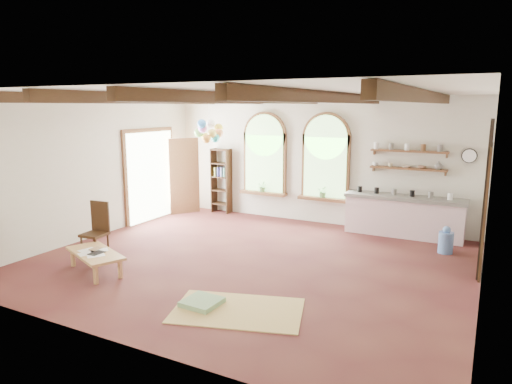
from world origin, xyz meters
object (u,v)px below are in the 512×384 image
Objects in this scene: kitchen_counter at (404,216)px; side_chair at (96,241)px; balloon_cluster at (209,132)px; coffee_table at (95,254)px.

kitchen_counter is 6.76m from side_chair.
side_chair is (-5.18, -4.34, -0.16)m from kitchen_counter.
kitchen_counter is 5.14m from balloon_cluster.
side_chair is 4.02m from balloon_cluster.
coffee_table is 4.56m from balloon_cluster.
coffee_table is (-4.50, -5.00, -0.14)m from kitchen_counter.
kitchen_counter is 6.73m from coffee_table.
kitchen_counter is 2.35× the size of balloon_cluster.
kitchen_counter is at bearing 39.95° from side_chair.
balloon_cluster reaches higher than kitchen_counter.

